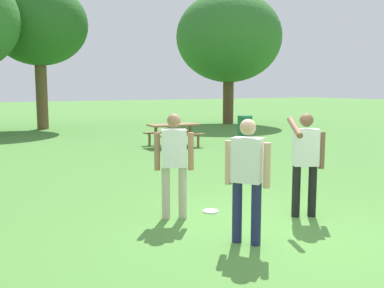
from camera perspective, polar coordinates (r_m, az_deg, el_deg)
ground_plane at (r=6.48m, az=10.72°, el=-11.15°), size 120.00×120.00×0.00m
person_thrower at (r=6.80m, az=-2.33°, el=-1.95°), size 0.55×0.37×1.64m
person_catcher at (r=7.11m, az=14.46°, el=-1.61°), size 0.80×0.59×1.64m
person_bystander at (r=5.75m, az=7.14°, el=-3.73°), size 0.40×0.52×1.64m
frisbee at (r=7.36m, az=2.41°, el=-8.66°), size 0.26×0.26×0.03m
picnic_table_near at (r=15.30m, az=-2.41°, el=1.82°), size 1.76×1.49×0.77m
trash_can_beside_table at (r=17.05m, az=6.83°, el=2.07°), size 0.59×0.59×0.96m
tree_back_left at (r=22.88m, az=-19.18°, el=14.34°), size 4.60×4.60×6.97m
tree_back_right at (r=24.92m, az=4.78°, el=13.53°), size 5.77×5.77×7.20m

